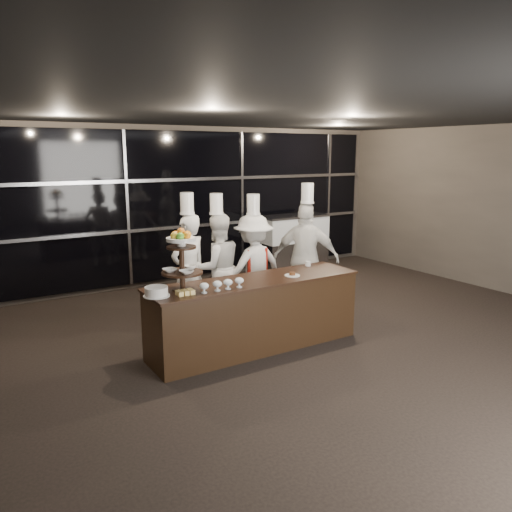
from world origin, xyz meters
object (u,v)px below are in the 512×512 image
display_stand (182,256)px  chef_b (217,267)px  layer_cake (156,292)px  display_case (293,242)px  chef_c (253,266)px  chef_d (306,258)px  buffet_counter (255,313)px  chef_a (189,269)px

display_stand → chef_b: chef_b is taller
layer_cake → display_case: bearing=36.5°
display_stand → chef_b: bearing=48.3°
chef_c → chef_d: bearing=-15.4°
buffet_counter → chef_d: bearing=29.6°
buffet_counter → chef_d: size_ratio=1.38×
chef_b → chef_c: bearing=-21.1°
display_stand → chef_d: bearing=18.6°
buffet_counter → chef_a: size_ratio=1.45×
chef_a → chef_d: (1.81, -0.41, 0.03)m
chef_b → chef_c: (0.51, -0.20, -0.01)m
layer_cake → chef_d: chef_d is taller
buffet_counter → display_case: display_case is taller
layer_cake → chef_c: bearing=29.3°
buffet_counter → chef_c: (0.62, 1.05, 0.35)m
buffet_counter → display_case: (2.80, 3.01, 0.22)m
chef_a → chef_b: 0.47m
layer_cake → chef_d: (2.79, 0.87, -0.08)m
display_case → chef_a: size_ratio=0.74×
display_stand → chef_c: bearing=32.9°
display_stand → chef_b: size_ratio=0.39×
display_stand → display_case: size_ratio=0.51×
chef_a → chef_b: size_ratio=1.02×
layer_cake → chef_a: bearing=52.7°
display_stand → layer_cake: 0.50m
buffet_counter → chef_c: 1.27m
chef_b → chef_c: chef_b is taller
chef_b → layer_cake: bearing=-138.2°
layer_cake → display_stand: bearing=8.3°
chef_a → display_stand: bearing=-117.4°
chef_c → chef_d: chef_d is taller
display_case → chef_d: (-1.35, -2.19, 0.20)m
chef_d → buffet_counter: bearing=-150.4°
chef_a → chef_b: bearing=1.3°
display_stand → chef_c: 2.00m
chef_a → chef_d: size_ratio=0.95×
chef_c → buffet_counter: bearing=-120.6°
display_stand → layer_cake: size_ratio=2.48×
buffet_counter → display_stand: display_stand is taller
display_case → chef_b: 3.22m
buffet_counter → display_case: 4.12m
chef_b → chef_d: bearing=-17.6°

